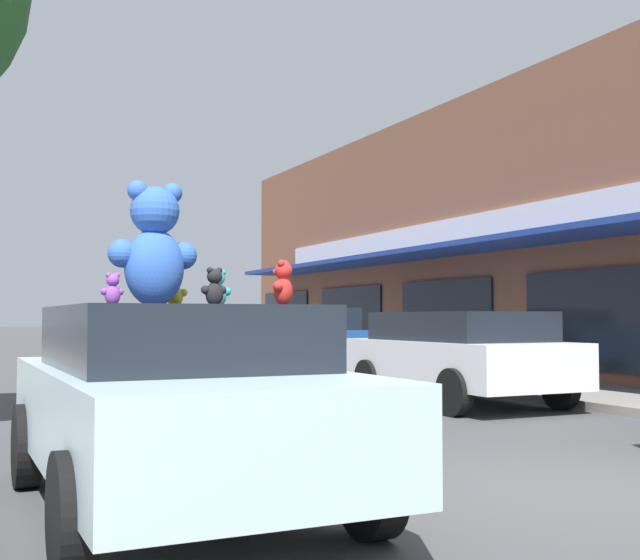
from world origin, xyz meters
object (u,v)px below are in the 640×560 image
teddy_bear_red (283,284)px  parked_car_far_right (300,340)px  teddy_bear_yellow (175,290)px  parked_car_far_center (459,353)px  teddy_bear_black (214,287)px  plush_art_car (176,399)px  teddy_bear_giant (154,246)px  teddy_bear_purple (113,290)px  teddy_bear_teal (217,289)px

teddy_bear_red → parked_car_far_right: (5.55, 12.27, -0.78)m
teddy_bear_yellow → parked_car_far_center: 7.63m
parked_car_far_center → teddy_bear_black: bearing=-138.8°
plush_art_car → teddy_bear_giant: teddy_bear_giant is taller
teddy_bear_yellow → teddy_bear_purple: bearing=81.1°
teddy_bear_teal → teddy_bear_red: size_ratio=0.98×
parked_car_far_center → plush_art_car: bearing=-140.3°
parked_car_far_right → teddy_bear_black: bearing=-116.7°
teddy_bear_red → plush_art_car: bearing=-93.6°
teddy_bear_giant → parked_car_far_center: size_ratio=0.23×
teddy_bear_teal → teddy_bear_black: teddy_bear_teal is taller
teddy_bear_yellow → teddy_bear_black: size_ratio=0.94×
plush_art_car → teddy_bear_yellow: size_ratio=14.90×
teddy_bear_giant → teddy_bear_teal: bearing=-154.8°
teddy_bear_black → plush_art_car: bearing=-16.9°
teddy_bear_red → parked_car_far_right: size_ratio=0.07×
plush_art_car → teddy_bear_red: 1.22m
plush_art_car → teddy_bear_teal: size_ratio=13.16×
teddy_bear_yellow → parked_car_far_right: (6.04, 11.14, -0.76)m
teddy_bear_black → teddy_bear_yellow: bearing=-86.8°
teddy_bear_purple → teddy_bear_yellow: (0.64, 0.70, 0.02)m
teddy_bear_purple → plush_art_car: bearing=-171.6°
teddy_bear_giant → teddy_bear_teal: 0.77m
teddy_bear_purple → teddy_bear_teal: 1.28m
teddy_bear_teal → parked_car_far_center: (5.65, 4.54, -0.83)m
teddy_bear_black → parked_car_far_center: (5.87, 5.14, -0.82)m
teddy_bear_giant → teddy_bear_purple: teddy_bear_giant is taller
plush_art_car → teddy_bear_teal: teddy_bear_teal is taller
teddy_bear_giant → teddy_bear_teal: teddy_bear_giant is taller
teddy_bear_yellow → parked_car_far_right: size_ratio=0.06×
plush_art_car → teddy_bear_giant: 1.21m
teddy_bear_teal → parked_car_far_right: size_ratio=0.07×
teddy_bear_giant → teddy_bear_purple: (-0.40, -0.43, -0.36)m
parked_car_far_right → teddy_bear_teal: bearing=-117.1°
teddy_bear_purple → parked_car_far_right: 13.61m
teddy_bear_yellow → parked_car_far_right: teddy_bear_yellow is taller
parked_car_far_right → parked_car_far_center: bearing=-90.0°
teddy_bear_red → parked_car_far_right: teddy_bear_red is taller
teddy_bear_giant → teddy_bear_black: bearing=143.8°
plush_art_car → parked_car_far_right: 13.19m
plush_art_car → teddy_bear_black: bearing=-2.7°
plush_art_car → teddy_bear_black: teddy_bear_black is taller
plush_art_car → teddy_bear_black: 0.90m
teddy_bear_purple → teddy_bear_yellow: bearing=-143.3°
teddy_bear_yellow → teddy_bear_black: teddy_bear_black is taller
parked_car_far_center → teddy_bear_yellow: bearing=-142.7°
teddy_bear_giant → teddy_bear_purple: bearing=44.4°
teddy_bear_teal → teddy_bear_red: bearing=110.2°
teddy_bear_purple → teddy_bear_red: 1.21m
teddy_bear_teal → parked_car_far_center: 7.30m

